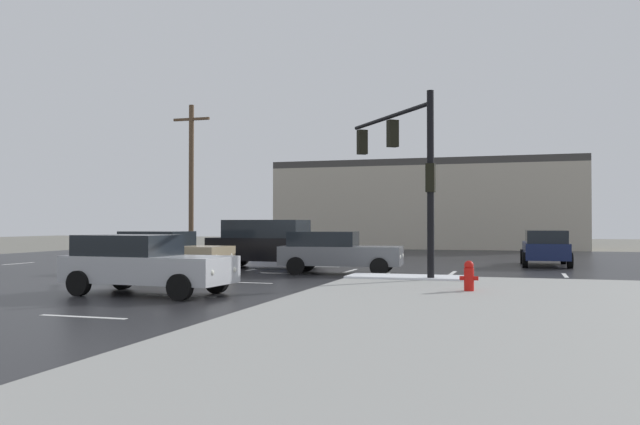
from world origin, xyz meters
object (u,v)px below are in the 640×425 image
object	(u,v)px
traffic_signal_mast	(406,157)
fire_hydrant	(469,276)
sedan_tan	(168,251)
sedan_blue	(279,241)
sedan_navy	(545,247)
suv_black	(266,243)
sedan_grey	(336,251)
sedan_silver	(143,263)
utility_pole_far	(191,177)

from	to	relation	value
traffic_signal_mast	fire_hydrant	bearing A→B (deg)	171.09
sedan_tan	sedan_blue	world-z (taller)	same
sedan_blue	sedan_navy	xyz separation A→B (m)	(15.03, -6.61, 0.00)
fire_hydrant	sedan_blue	xyz separation A→B (m)	(-12.68, 19.69, 0.32)
sedan_blue	suv_black	bearing A→B (deg)	14.79
sedan_navy	sedan_grey	bearing A→B (deg)	130.66
fire_hydrant	suv_black	world-z (taller)	suv_black
sedan_blue	sedan_silver	bearing A→B (deg)	8.06
suv_black	utility_pole_far	world-z (taller)	utility_pole_far
suv_black	sedan_tan	bearing A→B (deg)	-124.22
sedan_tan	sedan_silver	size ratio (longest dim) A/B	1.00
traffic_signal_mast	sedan_grey	xyz separation A→B (m)	(-2.90, 1.67, -3.30)
sedan_tan	utility_pole_far	xyz separation A→B (m)	(-4.81, 10.87, 3.64)
traffic_signal_mast	sedan_grey	distance (m)	4.70
sedan_tan	sedan_blue	xyz separation A→B (m)	(-1.07, 14.95, 0.00)
sedan_tan	sedan_grey	distance (m)	6.46
sedan_silver	utility_pole_far	distance (m)	19.98
sedan_blue	utility_pole_far	size ratio (longest dim) A/B	0.54
utility_pole_far	sedan_silver	bearing A→B (deg)	-65.63
sedan_blue	utility_pole_far	world-z (taller)	utility_pole_far
traffic_signal_mast	sedan_blue	bearing A→B (deg)	-3.19
traffic_signal_mast	sedan_navy	xyz separation A→B (m)	(4.75, 8.61, -3.30)
traffic_signal_mast	utility_pole_far	world-z (taller)	utility_pole_far
suv_black	sedan_navy	bearing A→B (deg)	25.11
sedan_grey	suv_black	world-z (taller)	suv_black
fire_hydrant	sedan_tan	distance (m)	12.55
traffic_signal_mast	sedan_blue	world-z (taller)	traffic_signal_mast
fire_hydrant	utility_pole_far	xyz separation A→B (m)	(-16.42, 15.62, 3.96)
traffic_signal_mast	fire_hydrant	world-z (taller)	traffic_signal_mast
fire_hydrant	utility_pole_far	bearing A→B (deg)	136.43
utility_pole_far	suv_black	bearing A→B (deg)	-44.56
sedan_silver	sedan_grey	size ratio (longest dim) A/B	0.99
fire_hydrant	suv_black	size ratio (longest dim) A/B	0.16
fire_hydrant	sedan_blue	world-z (taller)	sedan_blue
traffic_signal_mast	fire_hydrant	xyz separation A→B (m)	(2.41, -4.47, -3.62)
traffic_signal_mast	sedan_silver	world-z (taller)	traffic_signal_mast
sedan_silver	sedan_navy	distance (m)	18.69
sedan_tan	utility_pole_far	size ratio (longest dim) A/B	0.54
fire_hydrant	sedan_silver	xyz separation A→B (m)	(-8.31, -2.27, 0.32)
sedan_blue	sedan_navy	distance (m)	16.42
sedan_navy	utility_pole_far	distance (m)	19.28
sedan_silver	sedan_grey	bearing A→B (deg)	74.02
sedan_tan	suv_black	bearing A→B (deg)	57.42
sedan_grey	sedan_tan	bearing A→B (deg)	-172.63
sedan_navy	sedan_blue	bearing A→B (deg)	64.69
sedan_silver	utility_pole_far	world-z (taller)	utility_pole_far
traffic_signal_mast	sedan_blue	xyz separation A→B (m)	(-10.28, 15.22, -3.30)
traffic_signal_mast	suv_black	xyz separation A→B (m)	(-6.58, 3.83, -3.07)
sedan_tan	sedan_grey	xyz separation A→B (m)	(6.31, 1.39, 0.00)
sedan_tan	suv_black	world-z (taller)	suv_black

